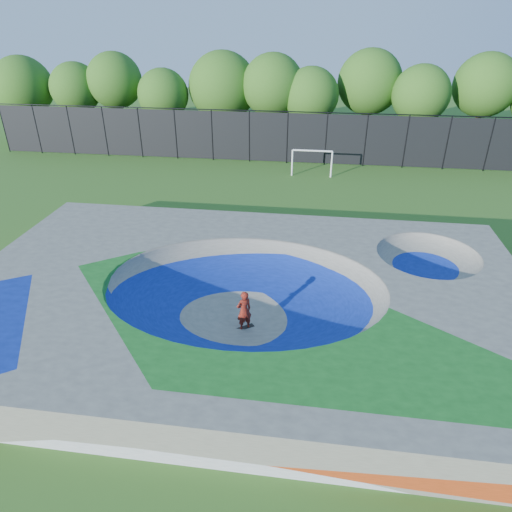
{
  "coord_description": "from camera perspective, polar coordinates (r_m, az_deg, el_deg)",
  "views": [
    {
      "loc": [
        2.51,
        -14.74,
        10.73
      ],
      "look_at": [
        0.04,
        3.0,
        1.1
      ],
      "focal_mm": 32.0,
      "sensor_mm": 36.0,
      "label": 1
    }
  ],
  "objects": [
    {
      "name": "treeline",
      "position": [
        41.31,
        2.11,
        20.21
      ],
      "size": [
        52.98,
        7.09,
        8.15
      ],
      "color": "#4A3125",
      "rests_on": "ground"
    },
    {
      "name": "skateboard",
      "position": [
        17.68,
        -1.47,
        -8.99
      ],
      "size": [
        0.76,
        0.64,
        0.05
      ],
      "primitive_type": "cube",
      "rotation": [
        0.0,
        0.0,
        0.64
      ],
      "color": "black",
      "rests_on": "ground"
    },
    {
      "name": "ground",
      "position": [
        18.4,
        -1.41,
        -7.41
      ],
      "size": [
        120.0,
        120.0,
        0.0
      ],
      "primitive_type": "plane",
      "color": "#2F5D19",
      "rests_on": "ground"
    },
    {
      "name": "skate_deck",
      "position": [
        17.97,
        -1.44,
        -5.47
      ],
      "size": [
        22.0,
        14.0,
        1.5
      ],
      "primitive_type": "cube",
      "color": "gray",
      "rests_on": "ground"
    },
    {
      "name": "soccer_goal",
      "position": [
        33.97,
        7.02,
        12.04
      ],
      "size": [
        2.97,
        0.12,
        1.96
      ],
      "color": "white",
      "rests_on": "ground"
    },
    {
      "name": "skater",
      "position": [
        17.21,
        -1.51,
        -6.85
      ],
      "size": [
        0.73,
        0.69,
        1.67
      ],
      "primitive_type": "imported",
      "rotation": [
        0.0,
        0.0,
        3.8
      ],
      "color": "red",
      "rests_on": "ground"
    },
    {
      "name": "fence",
      "position": [
        36.85,
        3.94,
        14.66
      ],
      "size": [
        48.09,
        0.09,
        4.04
      ],
      "color": "black",
      "rests_on": "ground"
    }
  ]
}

